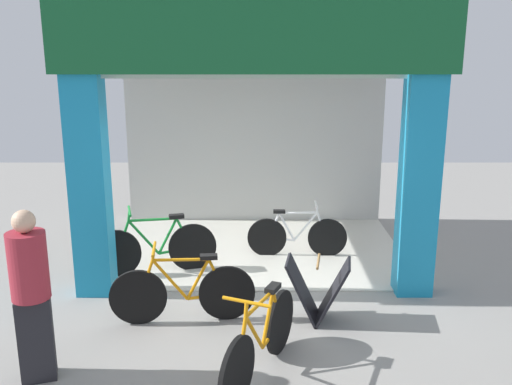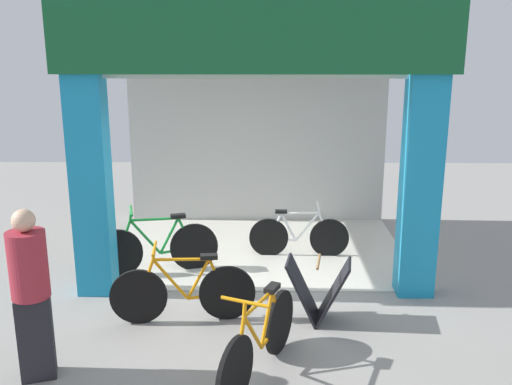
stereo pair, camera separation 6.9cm
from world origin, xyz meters
name	(u,v)px [view 1 (the left image)]	position (x,y,z in m)	size (l,w,h in m)	color
ground_plane	(256,292)	(0.00, 0.00, 0.00)	(17.20, 17.20, 0.00)	gray
shop_facade	(256,130)	(0.00, 1.51, 1.94)	(4.80, 3.53, 3.69)	beige
bicycle_inside_0	(298,235)	(0.65, 1.32, 0.34)	(1.53, 0.42, 0.84)	black
bicycle_inside_1	(157,248)	(-1.40, 0.64, 0.39)	(1.71, 0.57, 0.97)	black
bicycle_parked_0	(262,341)	(0.07, -1.97, 0.38)	(0.73, 1.60, 0.95)	black
bicycle_parked_1	(185,292)	(-0.83, -0.82, 0.37)	(1.69, 0.46, 0.93)	black
sandwich_board_sign	(319,291)	(0.74, -0.79, 0.38)	(0.80, 0.57, 0.77)	black
pedestrian_0	(33,293)	(-2.09, -1.99, 0.89)	(0.45, 0.45, 1.71)	black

